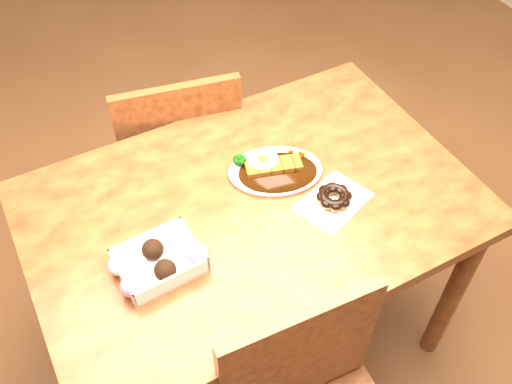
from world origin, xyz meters
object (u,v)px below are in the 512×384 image
chair_far (179,153)px  katsu_curry_plate (274,169)px  table (253,225)px  donut_box (157,262)px  pon_de_ring (334,198)px

chair_far → katsu_curry_plate: chair_far is taller
table → katsu_curry_plate: 0.17m
chair_far → donut_box: bearing=76.4°
donut_box → pon_de_ring: (0.50, -0.02, -0.01)m
donut_box → table: bearing=14.8°
donut_box → pon_de_ring: size_ratio=1.02×
chair_far → donut_box: chair_far is taller
katsu_curry_plate → chair_far: bearing=104.5°
chair_far → donut_box: size_ratio=3.72×
table → donut_box: size_ratio=5.13×
katsu_curry_plate → donut_box: bearing=-159.7°
table → chair_far: chair_far is taller
katsu_curry_plate → pon_de_ring: (0.09, -0.17, 0.01)m
table → pon_de_ring: 0.25m
table → pon_de_ring: (0.19, -0.10, 0.12)m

